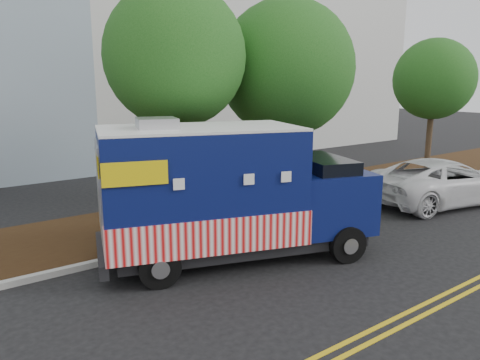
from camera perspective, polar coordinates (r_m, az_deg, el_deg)
ground at (r=11.60m, az=-4.92°, el=-10.22°), size 120.00×120.00×0.00m
curb at (r=12.71m, az=-8.29°, el=-7.91°), size 120.00×0.18×0.15m
mulch_strip at (r=14.50m, az=-12.28°, el=-5.53°), size 120.00×4.00×0.15m
centerline_near at (r=8.53m, az=12.02°, el=-19.14°), size 120.00×0.10×0.01m
centerline_far at (r=8.39m, az=13.38°, el=-19.77°), size 120.00×0.10×0.01m
tree_b at (r=14.37m, az=-7.91°, el=14.68°), size 4.22×4.22×7.19m
tree_c at (r=16.60m, az=5.66°, el=13.36°), size 4.70×4.70×7.14m
tree_d at (r=22.87m, az=22.56°, el=11.27°), size 3.55×3.55×6.22m
sign_post at (r=12.22m, az=-13.05°, el=-3.39°), size 0.06×0.06×2.40m
food_truck at (r=11.40m, az=-1.90°, el=-2.04°), size 7.16×4.43×3.56m
white_car at (r=18.40m, az=23.52°, el=-0.16°), size 6.29×3.82×1.63m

